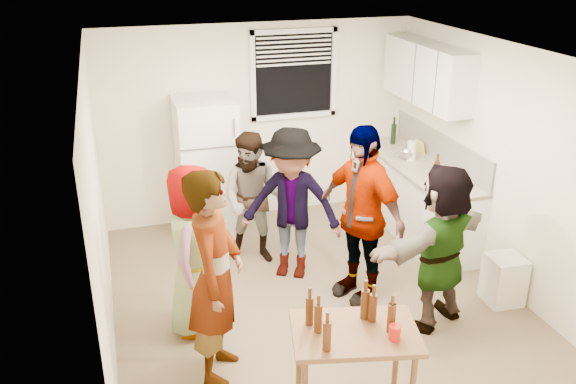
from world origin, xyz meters
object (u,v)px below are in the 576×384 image
object	(u,v)px
wine_bottle	(393,144)
guest_orange	(433,320)
blue_cup	(434,181)
red_cup	(394,339)
beer_bottle_counter	(435,182)
beer_bottle_table	(364,318)
guest_stripe	(220,370)
guest_back_right	(291,273)
guest_back_left	(255,259)
guest_black	(357,294)
guest_grey	(199,326)
kettle	(407,159)
trash_bin	(504,280)
refrigerator	(207,168)

from	to	relation	value
wine_bottle	guest_orange	xyz separation A→B (m)	(-0.78, -2.62, -0.90)
wine_bottle	blue_cup	xyz separation A→B (m)	(-0.15, -1.36, 0.00)
red_cup	beer_bottle_counter	bearing A→B (deg)	55.04
beer_bottle_counter	beer_bottle_table	world-z (taller)	beer_bottle_counter
guest_stripe	guest_back_right	xyz separation A→B (m)	(1.07, 1.39, 0.00)
beer_bottle_counter	guest_orange	world-z (taller)	beer_bottle_counter
guest_back_left	guest_black	world-z (taller)	guest_back_left
guest_grey	beer_bottle_counter	bearing A→B (deg)	-52.16
kettle	guest_black	distance (m)	2.04
beer_bottle_table	guest_orange	bearing A→B (deg)	36.12
guest_stripe	guest_black	xyz separation A→B (m)	(1.59, 0.79, 0.00)
wine_bottle	guest_back_left	world-z (taller)	wine_bottle
trash_bin	beer_bottle_table	xyz separation A→B (m)	(-1.95, -0.92, 0.53)
blue_cup	guest_stripe	bearing A→B (deg)	-153.03
guest_back_left	guest_orange	xyz separation A→B (m)	(1.36, -1.69, 0.00)
beer_bottle_table	guest_stripe	xyz separation A→B (m)	(-1.00, 0.68, -0.78)
guest_back_right	guest_black	xyz separation A→B (m)	(0.53, -0.60, 0.00)
wine_bottle	guest_black	size ratio (longest dim) A/B	0.15
guest_stripe	red_cup	bearing A→B (deg)	-109.33
guest_back_right	kettle	bearing A→B (deg)	54.02
beer_bottle_table	guest_grey	size ratio (longest dim) A/B	0.15
kettle	beer_bottle_table	size ratio (longest dim) A/B	1.01
red_cup	guest_grey	bearing A→B (deg)	125.08
blue_cup	guest_grey	world-z (taller)	blue_cup
red_cup	guest_back_left	bearing A→B (deg)	97.00
kettle	guest_back_right	bearing A→B (deg)	-167.57
guest_back_left	guest_back_right	distance (m)	0.53
beer_bottle_counter	guest_stripe	bearing A→B (deg)	-153.54
blue_cup	guest_stripe	xyz separation A→B (m)	(-2.75, -1.40, -0.90)
kettle	guest_stripe	distance (m)	3.65
beer_bottle_counter	guest_back_right	world-z (taller)	beer_bottle_counter
blue_cup	guest_orange	xyz separation A→B (m)	(-0.63, -1.26, -0.90)
beer_bottle_table	guest_back_right	distance (m)	2.21
guest_orange	guest_back_right	bearing A→B (deg)	-71.49
blue_cup	trash_bin	world-z (taller)	blue_cup
beer_bottle_counter	guest_black	world-z (taller)	beer_bottle_counter
guest_stripe	guest_back_right	world-z (taller)	guest_back_right
beer_bottle_table	guest_grey	xyz separation A→B (m)	(-1.07, 1.37, -0.78)
guest_stripe	guest_back_left	xyz separation A→B (m)	(0.76, 1.83, 0.00)
beer_bottle_counter	red_cup	world-z (taller)	beer_bottle_counter
blue_cup	beer_bottle_table	size ratio (longest dim) A/B	0.50
refrigerator	guest_back_right	world-z (taller)	refrigerator
blue_cup	wine_bottle	bearing A→B (deg)	83.76
guest_back_left	red_cup	bearing A→B (deg)	-53.56
beer_bottle_counter	guest_grey	size ratio (longest dim) A/B	0.15
wine_bottle	guest_stripe	xyz separation A→B (m)	(-2.90, -2.76, -0.90)
blue_cup	guest_stripe	world-z (taller)	blue_cup
guest_grey	guest_back_left	distance (m)	1.41
guest_back_right	guest_orange	distance (m)	1.64
guest_grey	guest_orange	world-z (taller)	guest_grey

